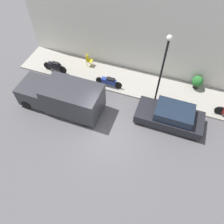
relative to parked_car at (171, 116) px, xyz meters
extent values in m
plane|color=#514F51|center=(-2.04, 3.47, -0.63)|extent=(60.00, 60.00, 0.00)
cube|color=gray|center=(2.59, 3.47, -0.58)|extent=(2.75, 16.53, 0.10)
cube|color=silver|center=(4.11, 3.47, 2.43)|extent=(0.30, 16.53, 6.12)
cube|color=black|center=(0.00, 0.06, -0.17)|extent=(1.80, 4.05, 0.58)
cube|color=#192333|center=(0.00, -0.14, 0.40)|extent=(1.58, 2.23, 0.58)
cylinder|color=black|center=(-0.78, 1.62, -0.32)|extent=(0.20, 0.64, 0.64)
cylinder|color=black|center=(0.78, 1.62, -0.32)|extent=(0.20, 0.64, 0.64)
cylinder|color=black|center=(-0.78, -1.49, -0.32)|extent=(0.20, 0.64, 0.64)
cylinder|color=black|center=(0.78, -1.49, -0.32)|extent=(0.20, 0.64, 0.64)
cube|color=#2D2D33|center=(-1.11, 5.92, 0.47)|extent=(2.06, 3.48, 1.82)
cube|color=#2D2D33|center=(-1.11, 8.60, 0.20)|extent=(1.95, 1.88, 1.27)
cube|color=#192333|center=(-1.11, 8.88, 0.55)|extent=(1.75, 1.03, 0.51)
cylinder|color=black|center=(-2.01, 8.93, -0.28)|extent=(0.22, 0.71, 0.71)
cylinder|color=black|center=(-0.21, 8.93, -0.28)|extent=(0.22, 0.71, 0.71)
cylinder|color=black|center=(-2.01, 4.78, -0.28)|extent=(0.22, 0.71, 0.71)
cylinder|color=black|center=(-0.21, 4.78, -0.28)|extent=(0.22, 0.71, 0.71)
cube|color=black|center=(1.71, 8.90, -0.04)|extent=(0.30, 0.99, 0.44)
cube|color=black|center=(1.71, 8.77, 0.24)|extent=(0.27, 0.54, 0.12)
cylinder|color=black|center=(1.71, 9.51, -0.21)|extent=(0.10, 0.64, 0.64)
cylinder|color=black|center=(1.71, 8.29, -0.21)|extent=(0.10, 0.64, 0.64)
cylinder|color=black|center=(1.62, -2.85, -0.21)|extent=(0.10, 0.65, 0.65)
cube|color=navy|center=(1.62, 4.61, -0.11)|extent=(0.30, 1.03, 0.38)
cube|color=black|center=(1.62, 4.47, 0.14)|extent=(0.27, 0.56, 0.12)
cylinder|color=black|center=(1.62, 5.30, -0.26)|extent=(0.10, 0.55, 0.55)
cylinder|color=black|center=(1.62, 3.91, -0.26)|extent=(0.10, 0.55, 0.55)
cylinder|color=black|center=(1.47, 1.22, 1.78)|extent=(0.12, 0.12, 4.62)
sphere|color=silver|center=(1.47, 1.22, 4.18)|extent=(0.31, 0.31, 0.31)
cylinder|color=black|center=(3.51, -1.19, -0.38)|extent=(0.37, 0.37, 0.31)
sphere|color=#236628|center=(3.51, -1.19, 0.08)|extent=(0.77, 0.77, 0.77)
cube|color=yellow|center=(3.19, 6.73, -0.07)|extent=(0.40, 0.40, 0.04)
cube|color=yellow|center=(3.19, 6.91, 0.18)|extent=(0.40, 0.04, 0.46)
cylinder|color=yellow|center=(3.01, 6.56, -0.31)|extent=(0.04, 0.04, 0.44)
cylinder|color=yellow|center=(3.36, 6.56, -0.31)|extent=(0.04, 0.04, 0.44)
cylinder|color=yellow|center=(3.01, 6.90, -0.31)|extent=(0.04, 0.04, 0.44)
cylinder|color=yellow|center=(3.36, 6.90, -0.31)|extent=(0.04, 0.04, 0.44)
camera|label=1|loc=(-8.64, 0.68, 10.61)|focal=35.00mm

